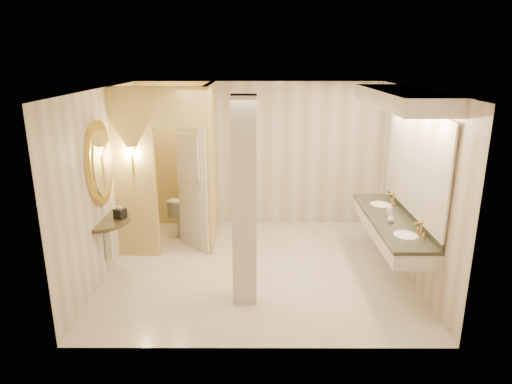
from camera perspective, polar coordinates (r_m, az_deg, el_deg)
floor at (r=7.12m, az=0.23°, el=-9.49°), size 4.50×4.50×0.00m
ceiling at (r=6.40m, az=0.25°, el=12.75°), size 4.50×4.50×0.00m
wall_back at (r=8.58m, az=0.22°, el=4.65°), size 4.50×0.02×2.70m
wall_front at (r=4.74m, az=0.27°, el=-5.52°), size 4.50×0.02×2.70m
wall_left at (r=7.00m, az=-18.51°, el=0.99°), size 0.02×4.00×2.70m
wall_right at (r=7.01m, az=18.97°, el=0.96°), size 0.02×4.00×2.70m
toilet_closet at (r=7.64m, az=-8.34°, el=3.23°), size 1.50×1.55×2.70m
wall_sconce at (r=7.22m, az=-15.29°, el=4.85°), size 0.14×0.14×0.42m
vanity at (r=6.73m, az=17.38°, el=2.93°), size 0.75×2.57×2.09m
console_shelf at (r=6.82m, az=-18.70°, el=0.45°), size 0.92×0.92×1.91m
pillar at (r=5.76m, az=-1.45°, el=-1.42°), size 0.31×0.31×2.70m
tissue_box at (r=6.90m, az=-16.62°, el=-2.57°), size 0.19×0.19×0.14m
toilet at (r=8.42m, az=-8.65°, el=-2.77°), size 0.61×0.80×0.73m
soap_bottle_a at (r=7.02m, az=16.18°, el=-2.32°), size 0.07×0.07×0.12m
soap_bottle_b at (r=6.72m, az=16.48°, el=-3.14°), size 0.11×0.11×0.13m
soap_bottle_c at (r=6.95m, az=16.45°, el=-2.22°), size 0.09×0.09×0.19m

